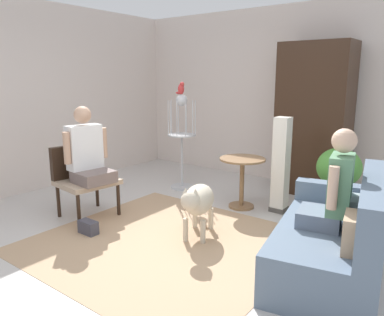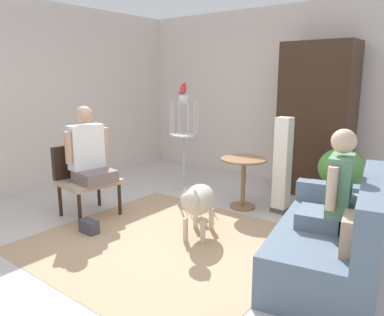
# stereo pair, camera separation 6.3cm
# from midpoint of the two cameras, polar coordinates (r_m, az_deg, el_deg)

# --- Properties ---
(ground_plane) EXTENTS (7.18, 7.18, 0.00)m
(ground_plane) POSITION_cam_midpoint_polar(r_m,az_deg,el_deg) (3.99, -2.29, -13.10)
(ground_plane) COLOR beige
(back_wall) EXTENTS (6.48, 0.12, 2.81)m
(back_wall) POSITION_cam_midpoint_polar(r_m,az_deg,el_deg) (6.26, 16.20, 9.00)
(back_wall) COLOR silver
(back_wall) RESTS_ON ground
(left_wall) EXTENTS (0.12, 6.58, 2.81)m
(left_wall) POSITION_cam_midpoint_polar(r_m,az_deg,el_deg) (6.15, -22.55, 8.51)
(left_wall) COLOR silver
(left_wall) RESTS_ON ground
(area_rug) EXTENTS (2.55, 2.43, 0.01)m
(area_rug) POSITION_cam_midpoint_polar(r_m,az_deg,el_deg) (4.05, -3.58, -12.68)
(area_rug) COLOR tan
(area_rug) RESTS_ON ground
(couch) EXTENTS (1.12, 1.74, 0.90)m
(couch) POSITION_cam_midpoint_polar(r_m,az_deg,el_deg) (3.57, 21.36, -11.54)
(couch) COLOR slate
(couch) RESTS_ON ground
(armchair) EXTENTS (0.66, 0.71, 0.88)m
(armchair) POSITION_cam_midpoint_polar(r_m,az_deg,el_deg) (4.88, -15.79, -2.23)
(armchair) COLOR black
(armchair) RESTS_ON ground
(person_on_couch) EXTENTS (0.48, 0.51, 0.87)m
(person_on_couch) POSITION_cam_midpoint_polar(r_m,az_deg,el_deg) (3.40, 21.29, -4.43)
(person_on_couch) COLOR slate
(person_on_armchair) EXTENTS (0.52, 0.57, 0.90)m
(person_on_armchair) POSITION_cam_midpoint_polar(r_m,az_deg,el_deg) (4.69, -15.09, 0.87)
(person_on_armchair) COLOR #705F5B
(round_end_table) EXTENTS (0.60, 0.60, 0.67)m
(round_end_table) POSITION_cam_midpoint_polar(r_m,az_deg,el_deg) (4.96, 8.20, -2.48)
(round_end_table) COLOR olive
(round_end_table) RESTS_ON ground
(dog) EXTENTS (0.49, 0.83, 0.63)m
(dog) POSITION_cam_midpoint_polar(r_m,az_deg,el_deg) (4.04, 1.36, -6.51)
(dog) COLOR beige
(dog) RESTS_ON ground
(bird_cage_stand) EXTENTS (0.43, 0.43, 1.45)m
(bird_cage_stand) POSITION_cam_midpoint_polar(r_m,az_deg,el_deg) (5.74, -0.92, 3.02)
(bird_cage_stand) COLOR silver
(bird_cage_stand) RESTS_ON ground
(parrot) EXTENTS (0.17, 0.10, 0.19)m
(parrot) POSITION_cam_midpoint_polar(r_m,az_deg,el_deg) (5.67, -1.01, 10.54)
(parrot) COLOR red
(parrot) RESTS_ON bird_cage_stand
(potted_plant) EXTENTS (0.52, 0.52, 0.89)m
(potted_plant) POSITION_cam_midpoint_polar(r_m,az_deg,el_deg) (4.78, 21.96, -2.59)
(potted_plant) COLOR beige
(potted_plant) RESTS_ON ground
(column_lamp) EXTENTS (0.20, 0.20, 1.22)m
(column_lamp) POSITION_cam_midpoint_polar(r_m,az_deg,el_deg) (4.87, 13.96, -1.21)
(column_lamp) COLOR #4C4742
(column_lamp) RESTS_ON ground
(armoire_cabinet) EXTENTS (0.99, 0.56, 2.19)m
(armoire_cabinet) POSITION_cam_midpoint_polar(r_m,az_deg,el_deg) (5.74, 18.68, 5.49)
(armoire_cabinet) COLOR #382316
(armoire_cabinet) RESTS_ON ground
(handbag) EXTENTS (0.23, 0.12, 0.15)m
(handbag) POSITION_cam_midpoint_polar(r_m,az_deg,el_deg) (4.38, -15.01, -10.06)
(handbag) COLOR #3F3F4C
(handbag) RESTS_ON ground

